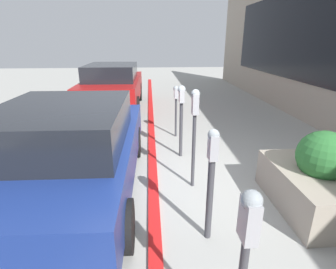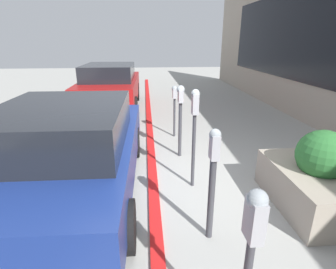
% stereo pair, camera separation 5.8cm
% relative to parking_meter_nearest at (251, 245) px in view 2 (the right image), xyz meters
% --- Properties ---
extents(ground_plane, '(40.00, 40.00, 0.00)m').
position_rel_parking_meter_nearest_xyz_m(ground_plane, '(2.44, 0.50, -1.00)').
color(ground_plane, '#999993').
extents(curb_strip, '(24.50, 0.16, 0.04)m').
position_rel_parking_meter_nearest_xyz_m(curb_strip, '(2.44, 0.58, -0.98)').
color(curb_strip, red).
rests_on(curb_strip, ground_plane).
extents(parking_meter_nearest, '(0.16, 0.14, 1.42)m').
position_rel_parking_meter_nearest_xyz_m(parking_meter_nearest, '(0.00, 0.00, 0.00)').
color(parking_meter_nearest, '#38383D').
rests_on(parking_meter_nearest, ground_plane).
extents(parking_meter_second, '(0.15, 0.13, 1.39)m').
position_rel_parking_meter_nearest_xyz_m(parking_meter_second, '(1.24, -0.06, -0.13)').
color(parking_meter_second, '#38383D').
rests_on(parking_meter_second, ground_plane).
extents(parking_meter_middle, '(0.15, 0.13, 1.60)m').
position_rel_parking_meter_nearest_xyz_m(parking_meter_middle, '(2.44, -0.07, 0.13)').
color(parking_meter_middle, '#38383D').
rests_on(parking_meter_middle, ground_plane).
extents(parking_meter_fourth, '(0.19, 0.16, 1.46)m').
position_rel_parking_meter_nearest_xyz_m(parking_meter_fourth, '(3.63, -0.01, 0.02)').
color(parking_meter_fourth, '#38383D').
rests_on(parking_meter_fourth, ground_plane).
extents(parking_meter_farthest, '(0.16, 0.14, 1.26)m').
position_rel_parking_meter_nearest_xyz_m(parking_meter_farthest, '(4.81, -0.03, -0.07)').
color(parking_meter_farthest, '#38383D').
rests_on(parking_meter_farthest, ground_plane).
extents(planter_box, '(1.56, 1.09, 1.15)m').
position_rel_parking_meter_nearest_xyz_m(planter_box, '(1.74, -1.71, -0.59)').
color(planter_box, gray).
rests_on(planter_box, ground_plane).
extents(parked_car_middle, '(4.19, 2.01, 1.44)m').
position_rel_parking_meter_nearest_xyz_m(parked_car_middle, '(2.36, 1.82, -0.26)').
color(parked_car_middle, navy).
rests_on(parked_car_middle, ground_plane).
extents(parked_car_rear, '(4.21, 1.84, 1.53)m').
position_rel_parking_meter_nearest_xyz_m(parked_car_rear, '(7.74, 1.84, -0.20)').
color(parked_car_rear, maroon).
rests_on(parked_car_rear, ground_plane).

